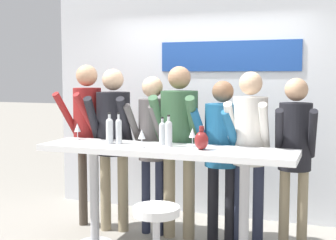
{
  "coord_description": "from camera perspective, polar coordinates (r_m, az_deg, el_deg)",
  "views": [
    {
      "loc": [
        1.56,
        -4.12,
        1.75
      ],
      "look_at": [
        0.0,
        0.09,
        1.31
      ],
      "focal_mm": 50.0,
      "sensor_mm": 36.0,
      "label": 1
    }
  ],
  "objects": [
    {
      "name": "back_wall",
      "position": [
        5.81,
        4.76,
        2.64
      ],
      "size": [
        4.08,
        0.12,
        2.89
      ],
      "color": "silver",
      "rests_on": "ground_plane"
    },
    {
      "name": "tasting_table",
      "position": [
        4.48,
        -0.4,
        -5.32
      ],
      "size": [
        2.48,
        0.6,
        1.06
      ],
      "color": "white",
      "rests_on": "ground_plane"
    },
    {
      "name": "bar_stool",
      "position": [
        3.88,
        -1.43,
        -13.8
      ],
      "size": [
        0.39,
        0.39,
        0.69
      ],
      "color": "#B2B2B7",
      "rests_on": "ground_plane"
    },
    {
      "name": "person_far_left",
      "position": [
        5.37,
        -9.85,
        -0.6
      ],
      "size": [
        0.45,
        0.59,
        1.85
      ],
      "rotation": [
        0.0,
        0.0,
        -0.2
      ],
      "color": "#473D33",
      "rests_on": "ground_plane"
    },
    {
      "name": "person_left",
      "position": [
        5.17,
        -6.69,
        -1.37
      ],
      "size": [
        0.5,
        0.62,
        1.81
      ],
      "rotation": [
        0.0,
        0.0,
        0.17
      ],
      "color": "gray",
      "rests_on": "ground_plane"
    },
    {
      "name": "person_center_left",
      "position": [
        5.03,
        -1.94,
        -1.91
      ],
      "size": [
        0.38,
        0.52,
        1.72
      ],
      "rotation": [
        0.0,
        0.0,
        -0.06
      ],
      "color": "#23283D",
      "rests_on": "ground_plane"
    },
    {
      "name": "person_center",
      "position": [
        4.9,
        1.35,
        -1.58
      ],
      "size": [
        0.5,
        0.61,
        1.83
      ],
      "rotation": [
        0.0,
        0.0,
        0.09
      ],
      "color": "gray",
      "rests_on": "ground_plane"
    },
    {
      "name": "person_center_right",
      "position": [
        4.81,
        6.58,
        -2.85
      ],
      "size": [
        0.49,
        0.59,
        1.68
      ],
      "rotation": [
        0.0,
        0.0,
        -0.19
      ],
      "color": "black",
      "rests_on": "ground_plane"
    },
    {
      "name": "person_right",
      "position": [
        4.71,
        9.93,
        -2.26
      ],
      "size": [
        0.41,
        0.54,
        1.77
      ],
      "rotation": [
        0.0,
        0.0,
        0.02
      ],
      "color": "#23283D",
      "rests_on": "ground_plane"
    },
    {
      "name": "person_far_right",
      "position": [
        4.69,
        15.22,
        -2.82
      ],
      "size": [
        0.41,
        0.54,
        1.71
      ],
      "rotation": [
        0.0,
        0.0,
        0.1
      ],
      "color": "gray",
      "rests_on": "ground_plane"
    },
    {
      "name": "wine_bottle_0",
      "position": [
        4.48,
        0.07,
        -1.47
      ],
      "size": [
        0.07,
        0.07,
        0.3
      ],
      "color": "#B7BCC1",
      "rests_on": "tasting_table"
    },
    {
      "name": "wine_bottle_1",
      "position": [
        4.58,
        -0.69,
        -1.49
      ],
      "size": [
        0.06,
        0.06,
        0.27
      ],
      "color": "#B7BCC1",
      "rests_on": "tasting_table"
    },
    {
      "name": "wine_bottle_2",
      "position": [
        4.7,
        -7.14,
        -1.14
      ],
      "size": [
        0.07,
        0.07,
        0.31
      ],
      "color": "#B7BCC1",
      "rests_on": "tasting_table"
    },
    {
      "name": "wine_bottle_3",
      "position": [
        4.67,
        -6.03,
        -1.19
      ],
      "size": [
        0.06,
        0.06,
        0.31
      ],
      "color": "#B7BCC1",
      "rests_on": "tasting_table"
    },
    {
      "name": "wine_glass_0",
      "position": [
        4.38,
        -3.22,
        -1.81
      ],
      "size": [
        0.07,
        0.07,
        0.18
      ],
      "color": "silver",
      "rests_on": "tasting_table"
    },
    {
      "name": "wine_glass_1",
      "position": [
        5.01,
        -10.98,
        -0.97
      ],
      "size": [
        0.07,
        0.07,
        0.18
      ],
      "color": "silver",
      "rests_on": "tasting_table"
    },
    {
      "name": "wine_glass_2",
      "position": [
        4.48,
        3.0,
        -1.66
      ],
      "size": [
        0.07,
        0.07,
        0.18
      ],
      "color": "silver",
      "rests_on": "tasting_table"
    },
    {
      "name": "decorative_vase",
      "position": [
        4.29,
        4.1,
        -2.47
      ],
      "size": [
        0.13,
        0.13,
        0.22
      ],
      "color": "maroon",
      "rests_on": "tasting_table"
    }
  ]
}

